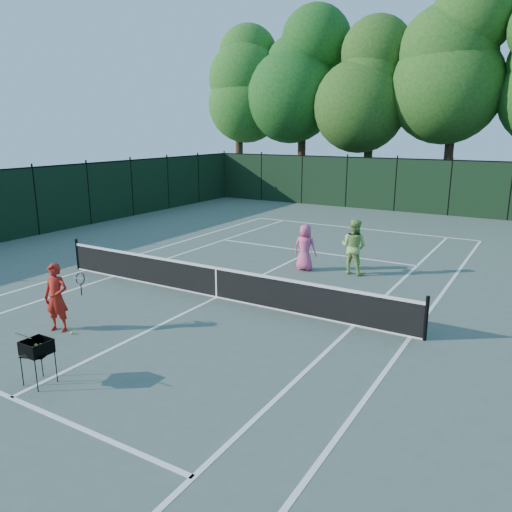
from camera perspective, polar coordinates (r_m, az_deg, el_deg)
The scene contains 20 objects.
ground at distance 14.37m, azimuth -4.51°, elevation -4.74°, with size 90.00×90.00×0.00m, color #48584E.
sideline_doubles_left at distance 17.98m, azimuth -18.95°, elevation -1.55°, with size 0.10×23.77×0.01m, color white.
sideline_doubles_right at distance 12.24m, azimuth 17.23°, elevation -8.84°, with size 0.10×23.77×0.01m, color white.
sideline_singles_left at distance 16.99m, azimuth -15.94°, elevation -2.23°, with size 0.10×23.77×0.01m, color white.
sideline_singles_right at distance 12.59m, azimuth 11.13°, elevation -7.80°, with size 0.10×23.77×0.01m, color white.
baseline_far at distance 24.71m, azimuth 11.61°, elevation 3.13°, with size 10.97×0.10×0.01m, color white.
service_line_near at distance 10.30m, azimuth -26.20°, elevation -14.32°, with size 8.23×0.10×0.01m, color white.
service_line_far at distance 19.72m, azimuth 6.27°, elevation 0.52°, with size 8.23×0.10×0.01m, color white.
center_service_line at distance 14.37m, azimuth -4.51°, elevation -4.73°, with size 0.10×12.80×0.01m, color white.
tennis_net at distance 14.22m, azimuth -4.55°, elevation -2.92°, with size 11.69×0.09×1.06m.
fence_far at distance 30.27m, azimuth 15.66°, elevation 7.78°, with size 24.00×0.05×3.00m, color black.
tree_0 at distance 38.84m, azimuth -1.99°, elevation 19.48°, with size 6.40×6.40×13.14m.
tree_1 at distance 36.89m, azimuth 5.44°, elevation 20.53°, with size 6.80×6.80×13.98m.
tree_2 at distance 34.74m, azimuth 13.14°, elevation 19.02°, with size 6.00×6.00×12.40m.
tree_3 at distance 34.14m, azimuth 22.10°, elevation 20.64°, with size 7.00×7.00×14.45m.
coach at distance 12.70m, azimuth -21.84°, elevation -4.42°, with size 0.82×0.81×1.65m.
player_pink at distance 16.95m, azimuth 5.62°, elevation 0.98°, with size 0.81×0.57×1.58m.
player_green at distance 16.74m, azimuth 11.09°, elevation 1.06°, with size 0.96×0.79×1.83m.
ball_hopper at distance 10.27m, azimuth -23.78°, elevation -9.55°, with size 0.60×0.60×0.89m.
loose_ball_midcourt at distance 12.63m, azimuth -20.29°, elevation -8.22°, with size 0.07×0.07×0.07m, color #C3E52E.
Camera 1 is at (7.91, -11.05, 4.69)m, focal length 35.00 mm.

